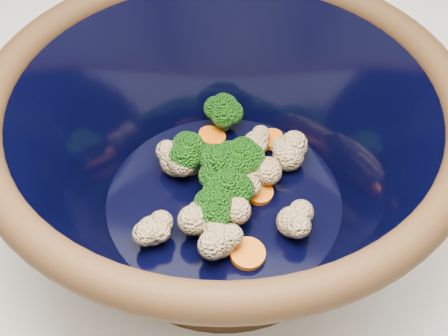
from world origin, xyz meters
The scene contains 2 objects.
mixing_bowl centered at (-0.09, 0.00, 1.00)m, with size 0.48×0.48×0.18m.
vegetable_pile centered at (-0.10, 0.01, 0.96)m, with size 0.15×0.19×0.05m.
Camera 1 is at (-0.02, -0.38, 1.39)m, focal length 50.00 mm.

